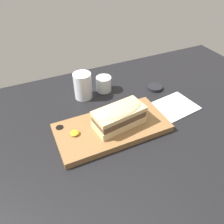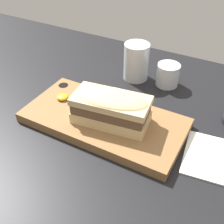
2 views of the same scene
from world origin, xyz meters
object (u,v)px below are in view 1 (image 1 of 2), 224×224
Objects in this scene: sandwich at (119,115)px; wine_glass at (104,85)px; napkin at (174,106)px; water_glass at (83,87)px; condiment_dish at (155,88)px; serving_board at (112,128)px.

sandwich reaches higher than wine_glass.
wine_glass reaches higher than napkin.
wine_glass is at bearing 78.80° from sandwich.
water_glass is 1.70× the size of condiment_dish.
sandwich is 1.68× the size of water_glass.
water_glass reaches higher than serving_board.
napkin is (28.43, 2.03, -0.98)cm from serving_board.
water_glass is at bearing -174.12° from wine_glass.
napkin is at bearing -89.55° from condiment_dish.
condiment_dish is (30.62, -7.51, -4.06)cm from water_glass.
napkin is (21.05, -22.71, -2.66)cm from wine_glass.
sandwich is at bearing -78.83° from water_glass.
water_glass is 1.67× the size of wine_glass.
water_glass is at bearing 166.22° from condiment_dish.
wine_glass is 1.02× the size of condiment_dish.
serving_board is 25.87cm from wine_glass.
water_glass is 9.92cm from wine_glass.
serving_board reaches higher than napkin.
serving_board is 24.12cm from water_glass.
wine_glass reaches higher than condiment_dish.
wine_glass is 31.08cm from napkin.
water_glass is (-2.30, 23.74, 3.59)cm from serving_board.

